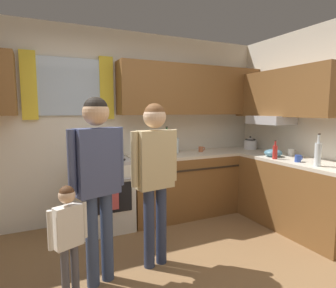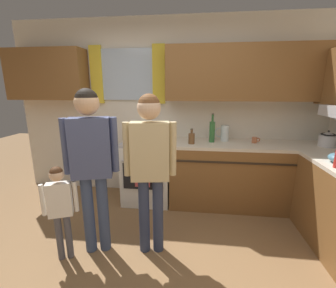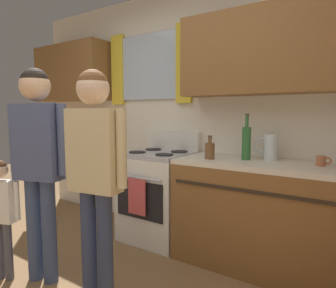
{
  "view_description": "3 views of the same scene",
  "coord_description": "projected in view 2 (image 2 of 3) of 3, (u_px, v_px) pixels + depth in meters",
  "views": [
    {
      "loc": [
        -0.95,
        -1.95,
        1.51
      ],
      "look_at": [
        0.42,
        0.97,
        1.13
      ],
      "focal_mm": 29.73,
      "sensor_mm": 36.0,
      "label": 1
    },
    {
      "loc": [
        0.45,
        -1.55,
        1.63
      ],
      "look_at": [
        0.17,
        0.74,
        1.06
      ],
      "focal_mm": 24.4,
      "sensor_mm": 36.0,
      "label": 2
    },
    {
      "loc": [
        1.52,
        -0.91,
        1.3
      ],
      "look_at": [
        0.32,
        0.9,
        1.07
      ],
      "focal_mm": 31.86,
      "sensor_mm": 36.0,
      "label": 3
    }
  ],
  "objects": [
    {
      "name": "water_pitcher",
      "position": [
        224.0,
        133.0,
        3.19
      ],
      "size": [
        0.19,
        0.11,
        0.22
      ],
      "color": "silver",
      "rests_on": "kitchen_counter_run"
    },
    {
      "name": "bottle_squat_brown",
      "position": [
        192.0,
        138.0,
        3.04
      ],
      "size": [
        0.08,
        0.08,
        0.21
      ],
      "color": "brown",
      "rests_on": "kitchen_counter_run"
    },
    {
      "name": "kitchen_counter_run",
      "position": [
        285.0,
        189.0,
        2.72
      ],
      "size": [
        2.18,
        2.12,
        0.9
      ],
      "color": "brown",
      "rests_on": "ground"
    },
    {
      "name": "adult_in_plaid",
      "position": [
        150.0,
        158.0,
        2.13
      ],
      "size": [
        0.49,
        0.21,
        1.58
      ],
      "color": "#2D3856",
      "rests_on": "ground"
    },
    {
      "name": "cup_terracotta",
      "position": [
        255.0,
        140.0,
        3.1
      ],
      "size": [
        0.11,
        0.07,
        0.08
      ],
      "color": "#B76642",
      "rests_on": "kitchen_counter_run"
    },
    {
      "name": "small_child",
      "position": [
        60.0,
        203.0,
        2.11
      ],
      "size": [
        0.3,
        0.16,
        0.95
      ],
      "color": "#4C4C56",
      "rests_on": "ground"
    },
    {
      "name": "bottle_wine_green",
      "position": [
        212.0,
        131.0,
        3.12
      ],
      "size": [
        0.08,
        0.08,
        0.39
      ],
      "color": "#2D6633",
      "rests_on": "kitchen_counter_run"
    },
    {
      "name": "stove_oven",
      "position": [
        148.0,
        169.0,
        3.34
      ],
      "size": [
        0.66,
        0.67,
        1.1
      ],
      "color": "silver",
      "rests_on": "ground"
    },
    {
      "name": "adult_holding_child",
      "position": [
        91.0,
        154.0,
        2.13
      ],
      "size": [
        0.49,
        0.25,
        1.63
      ],
      "color": "#38476B",
      "rests_on": "ground"
    },
    {
      "name": "ground_plane",
      "position": [
        138.0,
        285.0,
        1.94
      ],
      "size": [
        12.0,
        12.0,
        0.0
      ],
      "primitive_type": "plane",
      "color": "olive"
    },
    {
      "name": "back_wall_unit",
      "position": [
        170.0,
        96.0,
        3.32
      ],
      "size": [
        4.6,
        0.42,
        2.6
      ],
      "color": "silver",
      "rests_on": "ground"
    },
    {
      "name": "stovetop_kettle",
      "position": [
        328.0,
        139.0,
        2.9
      ],
      "size": [
        0.27,
        0.2,
        0.21
      ],
      "color": "silver",
      "rests_on": "kitchen_counter_run"
    }
  ]
}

